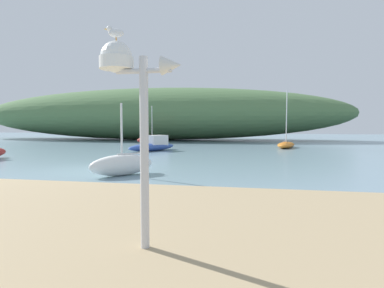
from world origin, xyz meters
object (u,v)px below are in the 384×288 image
(sailboat_far_right, at_px, (286,145))
(sailboat_outer_mooring, at_px, (122,165))
(mast_structure, at_px, (129,81))
(seagull_on_radar, at_px, (115,32))
(sailboat_near_shore, at_px, (152,140))
(motorboat_inner_mooring, at_px, (153,145))

(sailboat_far_right, height_order, sailboat_outer_mooring, sailboat_far_right)
(mast_structure, relative_size, sailboat_far_right, 0.59)
(seagull_on_radar, distance_m, sailboat_near_shore, 27.69)
(mast_structure, height_order, motorboat_inner_mooring, mast_structure)
(sailboat_far_right, distance_m, sailboat_near_shore, 13.40)
(motorboat_inner_mooring, distance_m, sailboat_outer_mooring, 11.32)
(motorboat_inner_mooring, height_order, sailboat_outer_mooring, sailboat_outer_mooring)
(mast_structure, xyz_separation_m, sailboat_near_shore, (-8.29, 26.33, -2.10))
(sailboat_outer_mooring, bearing_deg, sailboat_near_shore, 104.89)
(sailboat_far_right, relative_size, sailboat_outer_mooring, 1.77)
(motorboat_inner_mooring, bearing_deg, mast_structure, -73.10)
(motorboat_inner_mooring, bearing_deg, sailboat_near_shore, 108.72)
(sailboat_near_shore, bearing_deg, motorboat_inner_mooring, -71.28)
(sailboat_far_right, bearing_deg, sailboat_near_shore, 164.94)
(mast_structure, bearing_deg, sailboat_outer_mooring, 114.43)
(motorboat_inner_mooring, bearing_deg, seagull_on_radar, -73.66)
(seagull_on_radar, relative_size, sailboat_outer_mooring, 0.10)
(sailboat_far_right, bearing_deg, mast_structure, -101.49)
(mast_structure, relative_size, sailboat_outer_mooring, 1.04)
(sailboat_far_right, relative_size, sailboat_near_shore, 1.24)
(seagull_on_radar, height_order, sailboat_outer_mooring, seagull_on_radar)
(mast_structure, height_order, sailboat_near_shore, sailboat_near_shore)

